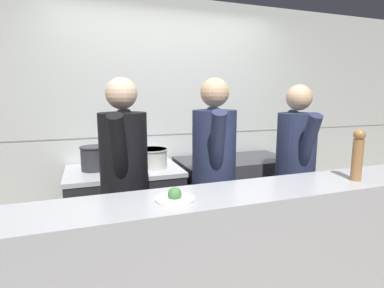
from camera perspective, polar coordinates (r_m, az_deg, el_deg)
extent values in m
cube|color=silver|center=(3.35, -4.68, 4.46)|extent=(8.00, 0.06, 2.60)
cube|color=gray|center=(3.33, -4.50, 1.85)|extent=(8.00, 0.00, 0.01)
cube|color=#232326|center=(3.07, -12.56, -13.06)|extent=(1.04, 0.70, 0.85)
cube|color=#B7BABF|center=(2.93, -12.87, -4.98)|extent=(1.06, 0.71, 0.04)
cube|color=#B7BABF|center=(2.74, -11.71, -14.42)|extent=(0.93, 0.03, 0.10)
cube|color=#38383D|center=(3.39, 7.84, -10.27)|extent=(1.21, 0.65, 0.90)
cube|color=black|center=(3.30, 10.23, -18.48)|extent=(1.19, 0.04, 0.10)
cube|color=#B7BABF|center=(2.15, 10.25, -21.26)|extent=(3.10, 0.45, 0.99)
cylinder|color=#2D2D33|center=(2.92, -18.12, -2.60)|extent=(0.24, 0.24, 0.22)
cylinder|color=#2D2D33|center=(2.90, -18.23, -0.54)|extent=(0.25, 0.25, 0.01)
cylinder|color=beige|center=(2.90, -7.58, -2.70)|extent=(0.28, 0.28, 0.18)
cylinder|color=beige|center=(2.88, -7.62, -1.02)|extent=(0.30, 0.30, 0.01)
cylinder|color=white|center=(1.73, -3.30, -10.42)|extent=(0.23, 0.23, 0.02)
sphere|color=#4C8C47|center=(1.72, -3.31, -9.50)|extent=(0.08, 0.08, 0.08)
cylinder|color=#AD7A47|center=(2.38, 28.94, -2.70)|extent=(0.07, 0.07, 0.29)
sphere|color=#AD7A47|center=(2.35, 29.28, 1.54)|extent=(0.08, 0.08, 0.08)
cube|color=black|center=(2.51, -12.22, -19.11)|extent=(0.33, 0.26, 0.80)
cylinder|color=black|center=(2.25, -12.87, -2.55)|extent=(0.42, 0.42, 0.66)
sphere|color=beige|center=(2.21, -13.31, 9.37)|extent=(0.23, 0.23, 0.23)
cylinder|color=black|center=(2.44, -12.31, 0.23)|extent=(0.18, 0.35, 0.55)
cylinder|color=black|center=(2.04, -13.69, -1.60)|extent=(0.18, 0.35, 0.55)
cube|color=black|center=(2.64, 4.02, -17.25)|extent=(0.34, 0.27, 0.80)
cylinder|color=#262D4C|center=(2.41, 4.22, -1.44)|extent=(0.44, 0.44, 0.66)
sphere|color=#D8AD84|center=(2.36, 4.35, 9.78)|extent=(0.23, 0.23, 0.23)
cylinder|color=#262D4C|center=(2.60, 3.77, 1.11)|extent=(0.20, 0.35, 0.56)
cylinder|color=#262D4C|center=(2.19, 4.80, -0.45)|extent=(0.20, 0.35, 0.56)
cube|color=black|center=(3.00, 18.45, -14.61)|extent=(0.33, 0.25, 0.78)
cylinder|color=#262D4C|center=(2.79, 19.21, -1.05)|extent=(0.41, 0.41, 0.65)
sphere|color=#D8AD84|center=(2.75, 19.72, 8.34)|extent=(0.22, 0.22, 0.22)
cylinder|color=#262D4C|center=(2.96, 17.70, 1.09)|extent=(0.18, 0.34, 0.54)
cylinder|color=#262D4C|center=(2.60, 21.10, -0.20)|extent=(0.18, 0.34, 0.54)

